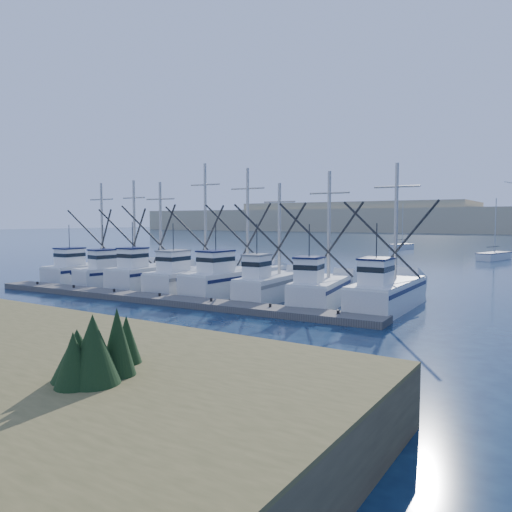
% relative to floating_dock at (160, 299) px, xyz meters
% --- Properties ---
extents(ground, '(500.00, 500.00, 0.00)m').
position_rel_floating_dock_xyz_m(ground, '(7.05, -5.66, -0.19)').
color(ground, '#0B1A32').
rests_on(ground, ground).
extents(floating_dock, '(29.23, 3.39, 0.39)m').
position_rel_floating_dock_xyz_m(floating_dock, '(0.00, 0.00, 0.00)').
color(floating_dock, '#605B56').
rests_on(floating_dock, ground).
extents(trawler_fleet, '(28.94, 9.36, 9.55)m').
position_rel_floating_dock_xyz_m(trawler_fleet, '(-0.00, 4.96, 0.79)').
color(trawler_fleet, silver).
rests_on(trawler_fleet, ground).
extents(sailboat_near, '(3.53, 6.97, 8.10)m').
position_rel_floating_dock_xyz_m(sailboat_near, '(13.36, 48.53, 0.29)').
color(sailboat_near, silver).
rests_on(sailboat_near, ground).
extents(sailboat_far, '(3.00, 5.87, 8.10)m').
position_rel_floating_dock_xyz_m(sailboat_far, '(-3.56, 64.83, 0.31)').
color(sailboat_far, silver).
rests_on(sailboat_far, ground).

